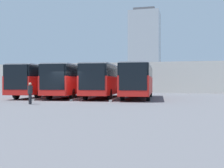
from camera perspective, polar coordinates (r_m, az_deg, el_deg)
ground_plane at (r=23.90m, az=-9.19°, el=-3.48°), size 600.00×600.00×0.00m
bus_0 at (r=27.87m, az=5.34°, el=0.83°), size 3.41×11.65×3.28m
curb_divider_0 at (r=26.56m, az=1.08°, el=-2.94°), size 0.84×7.71×0.15m
bus_1 at (r=28.73m, az=-1.46°, el=0.82°), size 3.41×11.65×3.28m
curb_divider_1 at (r=27.68m, az=-5.87°, el=-2.81°), size 0.84×7.71×0.15m
bus_2 at (r=29.63m, az=-8.05°, el=0.80°), size 3.41×11.65×3.28m
curb_divider_2 at (r=28.84m, az=-12.51°, el=-2.69°), size 0.84×7.71×0.15m
bus_3 at (r=31.09m, az=-13.99°, el=0.77°), size 3.41×11.65×3.28m
pedestrian at (r=21.20m, az=-16.30°, el=-1.69°), size 0.49×0.49×1.57m
station_building at (r=50.50m, az=3.29°, el=1.21°), size 42.70×16.95×4.69m
office_tower at (r=211.72m, az=6.70°, el=7.29°), size 21.99×21.99×55.82m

